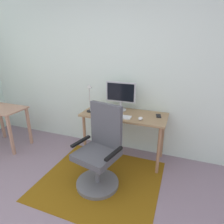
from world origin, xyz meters
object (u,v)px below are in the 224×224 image
object	(u,v)px
coffee_cup	(96,106)
cell_phone	(158,116)
computer_mouse	(140,118)
office_chair	(100,155)
desk	(124,119)
side_table	(3,115)
desk_lamp	(90,94)
keyboard	(116,116)
monitor	(121,94)

from	to	relation	value
coffee_cup	cell_phone	world-z (taller)	coffee_cup
computer_mouse	office_chair	xyz separation A→B (m)	(-0.38, -0.55, -0.35)
coffee_cup	office_chair	bearing A→B (deg)	-62.40
computer_mouse	coffee_cup	world-z (taller)	coffee_cup
desk	side_table	distance (m)	2.09
cell_phone	side_table	world-z (taller)	cell_phone
cell_phone	desk_lamp	distance (m)	1.07
keyboard	cell_phone	world-z (taller)	keyboard
computer_mouse	side_table	bearing A→B (deg)	-174.02
monitor	desk_lamp	size ratio (longest dim) A/B	1.07
desk	coffee_cup	xyz separation A→B (m)	(-0.50, 0.07, 0.14)
cell_phone	side_table	bearing A→B (deg)	178.62
coffee_cup	cell_phone	size ratio (longest dim) A/B	0.66
computer_mouse	desk	bearing A→B (deg)	153.40
desk_lamp	side_table	distance (m)	1.62
computer_mouse	cell_phone	world-z (taller)	computer_mouse
computer_mouse	keyboard	bearing A→B (deg)	-178.04
office_chair	side_table	world-z (taller)	office_chair
monitor	office_chair	bearing A→B (deg)	-89.54
coffee_cup	office_chair	size ratio (longest dim) A/B	0.09
office_chair	desk	bearing A→B (deg)	94.98
keyboard	cell_phone	size ratio (longest dim) A/B	3.07
office_chair	side_table	distance (m)	1.98
coffee_cup	desk_lamp	xyz separation A→B (m)	(-0.02, -0.17, 0.23)
monitor	side_table	distance (m)	2.06
desk	side_table	bearing A→B (deg)	-169.39
desk	cell_phone	bearing A→B (deg)	9.26
cell_phone	desk_lamp	xyz separation A→B (m)	(-1.02, -0.18, 0.27)
computer_mouse	desk_lamp	bearing A→B (deg)	176.78
cell_phone	desk	bearing A→B (deg)	177.54
desk	office_chair	bearing A→B (deg)	-98.19
desk_lamp	office_chair	size ratio (longest dim) A/B	0.41
coffee_cup	desk_lamp	world-z (taller)	desk_lamp
monitor	office_chair	size ratio (longest dim) A/B	0.44
desk	side_table	size ratio (longest dim) A/B	1.69
keyboard	coffee_cup	xyz separation A→B (m)	(-0.42, 0.23, 0.04)
desk	cell_phone	xyz separation A→B (m)	(0.50, 0.08, 0.10)
computer_mouse	cell_phone	distance (m)	0.31
desk	office_chair	world-z (taller)	office_chair
monitor	computer_mouse	xyz separation A→B (m)	(0.39, -0.28, -0.25)
cell_phone	office_chair	distance (m)	1.03
coffee_cup	keyboard	bearing A→B (deg)	-28.01
desk_lamp	side_table	xyz separation A→B (m)	(-1.53, -0.29, -0.44)
office_chair	keyboard	bearing A→B (deg)	100.24
desk	computer_mouse	world-z (taller)	computer_mouse
desk	desk_lamp	world-z (taller)	desk_lamp
monitor	cell_phone	world-z (taller)	monitor
desk	keyboard	bearing A→B (deg)	-115.10
desk	coffee_cup	world-z (taller)	coffee_cup
office_chair	monitor	bearing A→B (deg)	103.63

